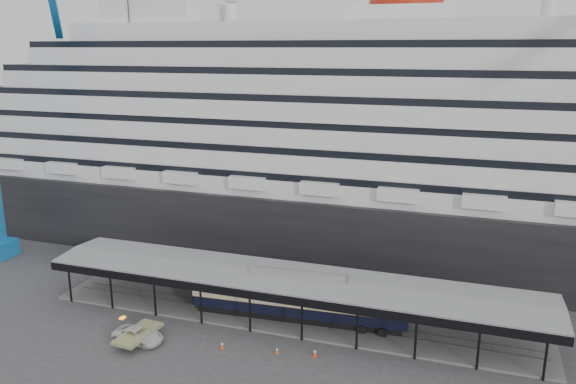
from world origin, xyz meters
name	(u,v)px	position (x,y,z in m)	size (l,w,h in m)	color
ground	(273,340)	(0.00, 0.00, 0.00)	(200.00, 200.00, 0.00)	#3B3B3E
cruise_ship	(346,125)	(0.05, 32.00, 18.35)	(130.00, 30.00, 43.90)	black
platform_canopy	(288,299)	(0.00, 5.00, 2.36)	(56.00, 9.18, 5.30)	slate
port_truck	(138,335)	(-13.02, -4.79, 0.75)	(2.48, 5.39, 1.50)	silver
pullman_carriage	(298,296)	(1.23, 5.00, 2.85)	(24.22, 4.56, 23.64)	black
traffic_cone_left	(277,350)	(1.34, -2.39, 0.35)	(0.47, 0.47, 0.70)	#EF5A0D
traffic_cone_mid	(222,345)	(-4.23, -3.29, 0.41)	(0.53, 0.53, 0.82)	#E84A0C
traffic_cone_right	(315,352)	(5.05, -1.72, 0.42)	(0.55, 0.55, 0.84)	#EC430D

